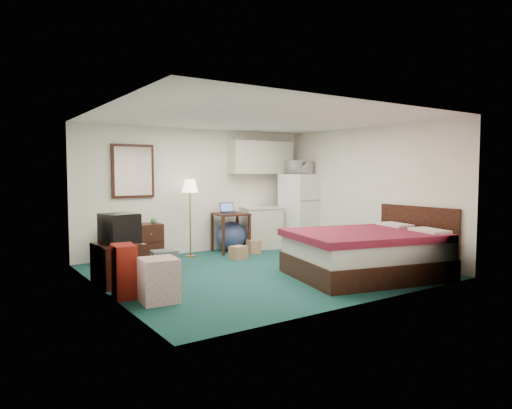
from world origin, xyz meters
TOP-DOWN VIEW (x-y plane):
  - floor at (0.00, 0.00)m, footprint 5.00×4.50m
  - ceiling at (0.00, 0.00)m, footprint 5.00×4.50m
  - walls at (0.00, 0.00)m, footprint 5.01×4.51m
  - mirror at (-1.35, 2.22)m, footprint 0.80×0.06m
  - upper_cabinets at (1.45, 2.08)m, footprint 1.50×0.35m
  - headboard at (2.46, -1.22)m, footprint 0.06×1.56m
  - dresser at (-1.44, 1.98)m, footprint 1.02×0.50m
  - floor_lamp at (-0.37, 1.84)m, footprint 0.34×0.34m
  - desk at (0.53, 1.83)m, footprint 0.70×0.70m
  - exercise_ball at (0.62, 1.96)m, footprint 0.69×0.69m
  - kitchen_counter at (1.33, 1.91)m, footprint 0.90×0.76m
  - fridge at (2.13, 1.60)m, footprint 0.75×0.75m
  - bed at (1.17, -1.22)m, footprint 2.52×2.17m
  - tv_stand at (-2.21, 0.40)m, footprint 0.66×0.71m
  - suitcase at (-2.35, -0.32)m, footprint 0.31×0.46m
  - retail_box at (-2.06, -0.77)m, footprint 0.49×0.49m
  - file_bin at (-1.20, 1.15)m, footprint 0.47×0.38m
  - cardboard_box_a at (0.27, 1.11)m, footprint 0.34×0.31m
  - cardboard_box_b at (0.86, 1.47)m, footprint 0.27×0.30m
  - laptop at (0.49, 1.84)m, footprint 0.32×0.27m
  - crt_tv at (-2.17, 0.45)m, footprint 0.55×0.58m
  - microwave at (2.11, 1.57)m, footprint 0.58×0.38m
  - book_a at (-1.70, 1.98)m, footprint 0.18×0.02m
  - book_b at (-1.50, 2.03)m, footprint 0.19×0.07m
  - mug at (-1.08, 1.90)m, footprint 0.12×0.10m

SIDE VIEW (x-z plane):
  - floor at x=0.00m, z-range -0.01..0.01m
  - cardboard_box_a at x=0.27m, z-range 0.00..0.24m
  - cardboard_box_b at x=0.86m, z-range 0.00..0.27m
  - file_bin at x=-1.20m, z-range 0.00..0.30m
  - retail_box at x=-2.06m, z-range 0.00..0.55m
  - tv_stand at x=-2.21m, z-range 0.00..0.60m
  - exercise_ball at x=0.62m, z-range 0.00..0.61m
  - dresser at x=-1.44m, z-range 0.00..0.68m
  - suitcase at x=-2.35m, z-range 0.00..0.69m
  - bed at x=1.17m, z-range 0.00..0.70m
  - desk at x=0.53m, z-range 0.00..0.80m
  - kitchen_counter at x=1.33m, z-range 0.00..0.86m
  - headboard at x=2.46m, z-range 0.05..1.05m
  - mug at x=-1.08m, z-range 0.68..0.80m
  - floor_lamp at x=-0.37m, z-range 0.00..1.50m
  - fridge at x=2.13m, z-range 0.00..1.59m
  - book_b at x=-1.50m, z-range 0.68..0.93m
  - book_a at x=-1.70m, z-range 0.68..0.93m
  - crt_tv at x=-2.17m, z-range 0.60..1.03m
  - laptop at x=0.49m, z-range 0.80..1.01m
  - walls at x=0.00m, z-range 0.00..2.50m
  - mirror at x=-1.35m, z-range 1.15..2.15m
  - microwave at x=2.11m, z-range 1.59..1.95m
  - upper_cabinets at x=1.45m, z-range 1.60..2.30m
  - ceiling at x=0.00m, z-range 2.50..2.50m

